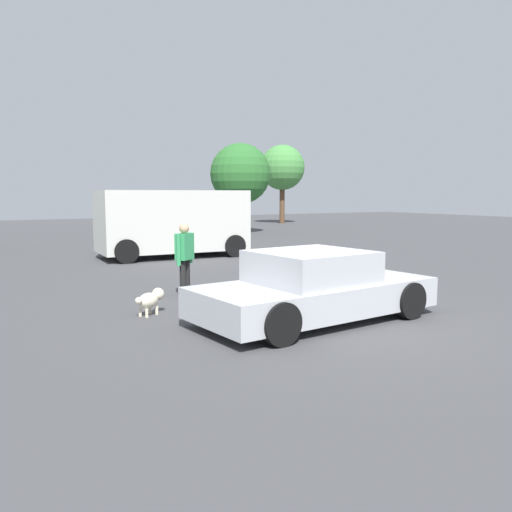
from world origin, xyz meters
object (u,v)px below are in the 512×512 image
at_px(van_white, 172,221).
at_px(pedestrian, 185,253).
at_px(sedan_foreground, 314,289).
at_px(dog, 150,299).

xyz_separation_m(van_white, pedestrian, (-2.31, -6.70, -0.31)).
bearing_deg(pedestrian, sedan_foreground, -18.36).
distance_m(sedan_foreground, dog, 2.90).
distance_m(sedan_foreground, pedestrian, 3.30).
bearing_deg(van_white, sedan_foreground, 85.22).
bearing_deg(dog, pedestrian, 17.01).
xyz_separation_m(dog, pedestrian, (1.20, 1.31, 0.63)).
xyz_separation_m(sedan_foreground, pedestrian, (-1.06, 3.11, 0.35)).
xyz_separation_m(sedan_foreground, dog, (-2.26, 1.79, -0.27)).
relative_size(sedan_foreground, van_white, 0.88).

